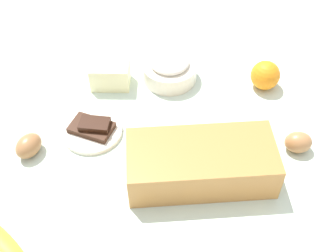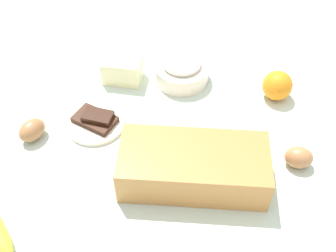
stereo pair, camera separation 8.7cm
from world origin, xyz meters
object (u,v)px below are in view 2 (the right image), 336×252
at_px(orange_fruit, 277,85).
at_px(egg_beside_bowl, 32,130).
at_px(egg_near_butter, 299,157).
at_px(chocolate_plate, 96,120).
at_px(butter_block, 122,69).
at_px(loaf_pan, 193,166).
at_px(flour_bowl, 182,69).

relative_size(orange_fruit, egg_beside_bowl, 1.12).
distance_m(orange_fruit, egg_near_butter, 0.20).
distance_m(egg_beside_bowl, chocolate_plate, 0.14).
height_order(butter_block, egg_beside_bowl, butter_block).
distance_m(loaf_pan, flour_bowl, 0.30).
xyz_separation_m(loaf_pan, orange_fruit, (0.14, 0.28, -0.01)).
bearing_deg(egg_beside_bowl, butter_block, 61.37).
relative_size(butter_block, egg_beside_bowl, 1.47).
bearing_deg(egg_near_butter, egg_beside_bowl, -172.86).
bearing_deg(orange_fruit, chocolate_plate, -153.51).
distance_m(flour_bowl, butter_block, 0.14).
distance_m(egg_near_butter, egg_beside_bowl, 0.55).
relative_size(orange_fruit, chocolate_plate, 0.53).
height_order(loaf_pan, butter_block, loaf_pan).
xyz_separation_m(loaf_pan, butter_block, (-0.23, 0.25, -0.01)).
xyz_separation_m(flour_bowl, orange_fruit, (0.23, -0.00, 0.00)).
distance_m(orange_fruit, chocolate_plate, 0.42).
distance_m(orange_fruit, egg_beside_bowl, 0.55).
height_order(egg_near_butter, chocolate_plate, egg_near_butter).
height_order(loaf_pan, chocolate_plate, loaf_pan).
xyz_separation_m(egg_beside_bowl, chocolate_plate, (0.11, 0.07, -0.01)).
distance_m(butter_block, egg_beside_bowl, 0.26).
bearing_deg(egg_beside_bowl, flour_bowl, 45.07).
bearing_deg(butter_block, flour_bowl, 14.36).
distance_m(loaf_pan, butter_block, 0.34).
bearing_deg(egg_near_butter, flour_bowl, 145.91).
bearing_deg(flour_bowl, chocolate_plate, -127.68).
height_order(flour_bowl, chocolate_plate, flour_bowl).
distance_m(loaf_pan, orange_fruit, 0.31).
xyz_separation_m(loaf_pan, chocolate_plate, (-0.24, 0.09, -0.03)).
bearing_deg(orange_fruit, egg_near_butter, -72.39).
xyz_separation_m(butter_block, chocolate_plate, (-0.01, -0.15, -0.02)).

